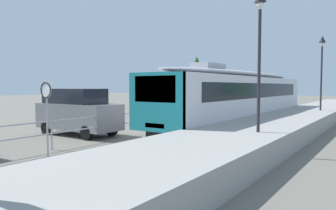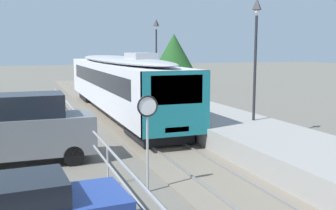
{
  "view_description": "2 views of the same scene",
  "coord_description": "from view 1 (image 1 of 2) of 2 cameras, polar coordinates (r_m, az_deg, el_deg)",
  "views": [
    {
      "loc": [
        8.18,
        3.7,
        2.64
      ],
      "look_at": [
        0.0,
        15.71,
        1.8
      ],
      "focal_mm": 34.74,
      "sensor_mm": 36.0,
      "label": 1
    },
    {
      "loc": [
        -5.64,
        0.54,
        4.1
      ],
      "look_at": [
        0.0,
        15.71,
        1.8
      ],
      "focal_mm": 42.79,
      "sensor_mm": 36.0,
      "label": 2
    }
  ],
  "objects": [
    {
      "name": "track_rails",
      "position": [
        20.21,
        10.12,
        -4.15
      ],
      "size": [
        3.2,
        60.0,
        0.14
      ],
      "color": "slate",
      "rests_on": "ground"
    },
    {
      "name": "commuter_train",
      "position": [
        22.23,
        12.68,
        1.96
      ],
      "size": [
        2.82,
        19.55,
        3.74
      ],
      "color": "silver",
      "rests_on": "track_rails"
    },
    {
      "name": "carpark_fence",
      "position": [
        14.27,
        -19.76,
        -3.86
      ],
      "size": [
        0.06,
        36.06,
        1.25
      ],
      "color": "#9EA0A5",
      "rests_on": "ground"
    },
    {
      "name": "station_platform",
      "position": [
        19.08,
        19.09,
        -3.46
      ],
      "size": [
        3.9,
        60.0,
        0.9
      ],
      "primitive_type": "cube",
      "color": "#999691",
      "rests_on": "ground"
    },
    {
      "name": "speed_limit_sign",
      "position": [
        12.86,
        -20.58,
        0.8
      ],
      "size": [
        0.61,
        0.1,
        2.81
      ],
      "color": "#9EA0A5",
      "rests_on": "ground"
    },
    {
      "name": "ground_plane",
      "position": [
        21.61,
        2.83,
        -3.71
      ],
      "size": [
        160.0,
        160.0,
        0.0
      ],
      "primitive_type": "plane",
      "color": "#6B665B"
    },
    {
      "name": "platform_lamp_mid_platform",
      "position": [
        12.88,
        15.78,
        12.04
      ],
      "size": [
        0.34,
        0.34,
        5.35
      ],
      "color": "#232328",
      "rests_on": "station_platform"
    },
    {
      "name": "tree_behind_station_far",
      "position": [
        42.98,
        5.05,
        5.33
      ],
      "size": [
        4.44,
        4.44,
        6.54
      ],
      "color": "brown",
      "rests_on": "ground"
    },
    {
      "name": "parked_van_grey",
      "position": [
        18.17,
        -15.59,
        -1.06
      ],
      "size": [
        4.92,
        1.99,
        2.51
      ],
      "color": "slate",
      "rests_on": "ground"
    },
    {
      "name": "platform_lamp_far_end",
      "position": [
        25.98,
        25.38,
        7.37
      ],
      "size": [
        0.34,
        0.34,
        5.35
      ],
      "color": "#232328",
      "rests_on": "station_platform"
    }
  ]
}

